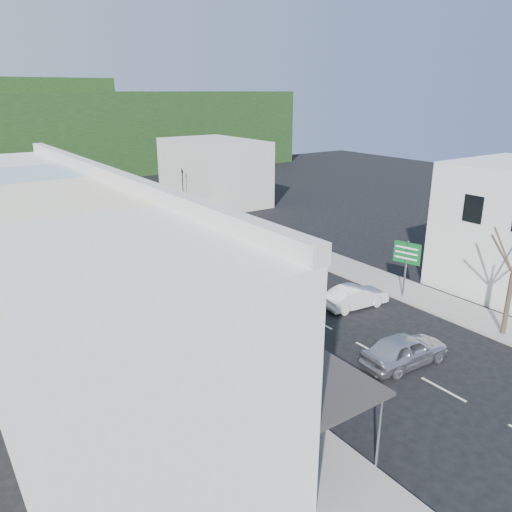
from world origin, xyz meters
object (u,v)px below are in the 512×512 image
at_px(bus, 192,264).
at_px(car_white, 355,296).
at_px(direction_sign, 405,270).
at_px(car_silver, 405,351).
at_px(traffic_signal, 183,190).
at_px(car_red, 262,326).
at_px(pedestrian_left, 160,314).

height_order(bus, car_white, bus).
height_order(car_white, direction_sign, direction_sign).
distance_m(car_silver, traffic_signal, 34.42).
relative_size(car_red, traffic_signal, 1.02).
relative_size(direction_sign, traffic_signal, 0.82).
relative_size(bus, car_silver, 2.64).
relative_size(bus, car_white, 2.64).
height_order(car_silver, traffic_signal, traffic_signal).
height_order(bus, car_red, bus).
relative_size(bus, traffic_signal, 2.58).
xyz_separation_m(car_white, direction_sign, (3.31, -0.81, 1.15)).
bearing_deg(car_red, car_white, -85.36).
distance_m(car_white, pedestrian_left, 11.30).
bearing_deg(bus, car_white, -58.07).
distance_m(bus, car_silver, 14.68).
xyz_separation_m(direction_sign, traffic_signal, (-0.22, 28.76, 0.40)).
distance_m(bus, traffic_signal, 21.79).
height_order(car_red, traffic_signal, traffic_signal).
relative_size(car_silver, car_red, 0.96).
bearing_deg(traffic_signal, car_red, 67.87).
distance_m(car_red, pedestrian_left, 5.41).
height_order(car_white, pedestrian_left, pedestrian_left).
xyz_separation_m(bus, direction_sign, (9.63, -9.13, 0.30)).
bearing_deg(bus, car_red, -98.49).
xyz_separation_m(car_silver, car_red, (-3.97, 5.83, 0.00)).
xyz_separation_m(bus, traffic_signal, (9.41, 19.64, 0.70)).
height_order(car_white, traffic_signal, traffic_signal).
bearing_deg(pedestrian_left, traffic_signal, -17.86).
xyz_separation_m(bus, car_red, (-0.47, -8.40, -0.85)).
height_order(car_red, direction_sign, direction_sign).
bearing_deg(car_silver, car_red, 38.14).
bearing_deg(car_white, traffic_signal, -0.17).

